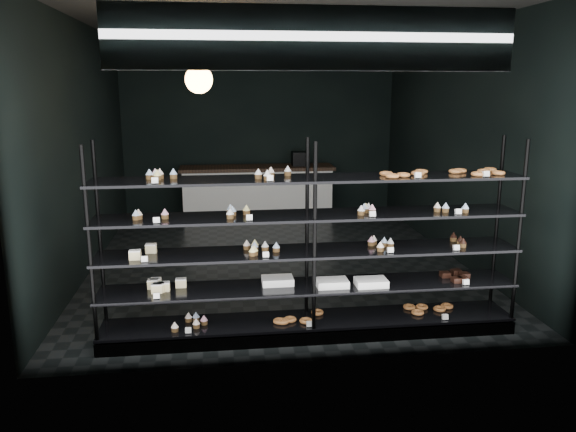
% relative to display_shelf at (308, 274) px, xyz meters
% --- Properties ---
extents(room, '(5.01, 6.01, 3.20)m').
position_rel_display_shelf_xyz_m(room, '(-0.04, 2.45, 0.97)').
color(room, black).
rests_on(room, ground).
extents(display_shelf, '(4.00, 0.50, 1.91)m').
position_rel_display_shelf_xyz_m(display_shelf, '(0.00, 0.00, 0.00)').
color(display_shelf, black).
rests_on(display_shelf, room).
extents(signage, '(3.30, 0.05, 0.50)m').
position_rel_display_shelf_xyz_m(signage, '(-0.04, -0.48, 2.12)').
color(signage, '#0C1D3F').
rests_on(signage, room).
extents(pendant_lamp, '(0.30, 0.30, 0.88)m').
position_rel_display_shelf_xyz_m(pendant_lamp, '(-1.00, 1.26, 1.82)').
color(pendant_lamp, black).
rests_on(pendant_lamp, room).
extents(service_counter, '(2.75, 0.65, 1.23)m').
position_rel_display_shelf_xyz_m(service_counter, '(-0.12, 4.95, -0.13)').
color(service_counter, silver).
rests_on(service_counter, room).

